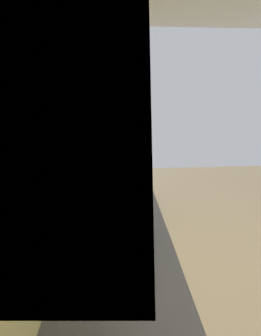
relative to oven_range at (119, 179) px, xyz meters
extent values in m
cube|color=#DFCC76|center=(-1.72, 0.36, 0.82)|extent=(4.42, 0.12, 2.56)
cube|color=#D5BE62|center=(-2.10, 0.01, -0.03)|extent=(3.50, 0.58, 0.86)
cube|color=#4B4B54|center=(-2.10, 0.01, 0.41)|extent=(3.53, 0.61, 0.02)
cube|color=#332819|center=(-2.10, -0.28, -0.03)|extent=(0.01, 0.01, 0.79)
cube|color=#332819|center=(-1.66, -0.28, -0.03)|extent=(0.01, 0.01, 0.79)
cube|color=#332819|center=(-1.23, -0.28, -0.03)|extent=(0.01, 0.01, 0.79)
cube|color=#332819|center=(-0.79, -0.28, -0.03)|extent=(0.01, 0.01, 0.79)
cube|color=#D6BF5E|center=(-2.10, 0.14, 1.41)|extent=(2.76, 0.32, 0.55)
cube|color=#B7BABF|center=(0.00, 0.00, -0.02)|extent=(0.68, 0.61, 0.88)
cube|color=black|center=(0.00, -0.31, -0.06)|extent=(0.53, 0.01, 0.48)
cube|color=black|center=(0.00, 0.00, 0.43)|extent=(0.65, 0.58, 0.02)
cube|color=#B7BABF|center=(0.00, 0.28, 0.51)|extent=(0.65, 0.04, 0.18)
cylinder|color=#38383D|center=(-0.15, -0.11, 0.45)|extent=(0.11, 0.11, 0.01)
cylinder|color=#38383D|center=(0.15, -0.11, 0.45)|extent=(0.11, 0.11, 0.01)
cylinder|color=#38383D|center=(-0.15, 0.11, 0.45)|extent=(0.11, 0.11, 0.01)
cylinder|color=#38383D|center=(0.15, 0.11, 0.45)|extent=(0.11, 0.11, 0.01)
cube|color=#B7BABF|center=(-0.88, 0.03, 0.58)|extent=(0.45, 0.35, 0.32)
cube|color=black|center=(-0.92, -0.15, 0.58)|extent=(0.28, 0.01, 0.22)
cube|color=#2D2D33|center=(-0.70, -0.15, 0.58)|extent=(0.08, 0.01, 0.22)
cylinder|color=silver|center=(-1.86, -0.06, 0.46)|extent=(0.13, 0.13, 0.06)
cylinder|color=silver|center=(-1.86, -0.06, 0.47)|extent=(0.10, 0.10, 0.03)
camera|label=1|loc=(-2.95, 0.00, 1.23)|focal=22.70mm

